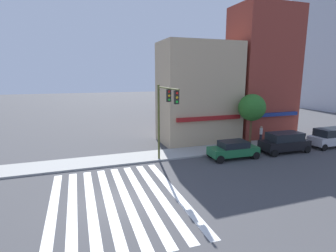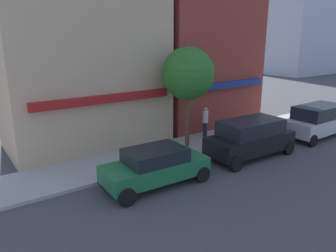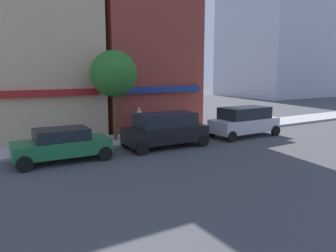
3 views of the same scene
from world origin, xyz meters
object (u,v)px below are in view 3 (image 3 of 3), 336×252
(suv_silver, at_px, (244,121))
(sedan_green, at_px, (62,144))
(pedestrian_white_shirt, at_px, (139,120))
(street_tree, at_px, (114,74))
(suv_black, at_px, (165,129))

(suv_silver, bearing_deg, sedan_green, 178.92)
(pedestrian_white_shirt, bearing_deg, sedan_green, 53.84)
(pedestrian_white_shirt, xyz_separation_m, street_tree, (-1.98, -0.79, 3.02))
(suv_silver, distance_m, pedestrian_white_shirt, 6.93)
(suv_black, height_order, suv_silver, same)
(suv_black, distance_m, suv_silver, 6.05)
(sedan_green, bearing_deg, pedestrian_white_shirt, 33.15)
(suv_black, distance_m, street_tree, 4.54)
(sedan_green, bearing_deg, suv_silver, 1.56)
(suv_black, xyz_separation_m, pedestrian_white_shirt, (0.12, 3.59, 0.04))
(suv_silver, bearing_deg, pedestrian_white_shirt, 147.74)
(sedan_green, height_order, pedestrian_white_shirt, pedestrian_white_shirt)
(pedestrian_white_shirt, relative_size, street_tree, 0.33)
(suv_silver, relative_size, pedestrian_white_shirt, 2.68)
(suv_black, xyz_separation_m, street_tree, (-1.86, 2.80, 3.06))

